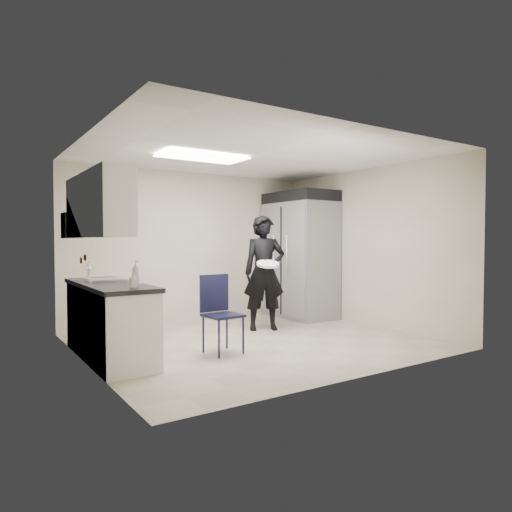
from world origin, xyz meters
TOP-DOWN VIEW (x-y plane):
  - floor at (0.00, 0.00)m, footprint 4.50×4.50m
  - ceiling at (0.00, 0.00)m, footprint 4.50×4.50m
  - back_wall at (0.00, 2.00)m, footprint 4.50×0.00m
  - left_wall at (-2.25, 0.00)m, footprint 0.00×4.00m
  - right_wall at (2.25, 0.00)m, footprint 0.00×4.00m
  - ceiling_panel at (-0.60, 0.40)m, footprint 1.20×0.60m
  - lower_counter at (-1.95, 0.20)m, footprint 0.60×1.90m
  - countertop at (-1.95, 0.20)m, footprint 0.64×1.95m
  - sink at (-1.93, 0.45)m, footprint 0.42×0.40m
  - faucet at (-2.13, 0.45)m, footprint 0.02×0.02m
  - upper_cabinets at (-2.08, 0.20)m, footprint 0.35×1.80m
  - towel_dispenser at (-2.14, 1.35)m, footprint 0.22×0.30m
  - notice_sticker_left at (-2.24, 0.10)m, footprint 0.00×0.12m
  - notice_sticker_right at (-2.24, 0.30)m, footprint 0.00×0.12m
  - commercial_fridge at (1.83, 1.27)m, footprint 0.80×1.35m
  - fridge_compressor at (1.83, 1.27)m, footprint 0.80×1.35m
  - folding_chair at (-0.69, -0.34)m, footprint 0.46×0.46m
  - man_tuxedo at (0.59, 0.63)m, footprint 0.78×0.66m
  - bucket_lid at (0.50, 0.40)m, footprint 0.44×0.44m
  - soap_bottle_a at (-1.76, -0.23)m, footprint 0.14×0.14m
  - soap_bottle_b at (-1.88, -0.49)m, footprint 0.08×0.08m

SIDE VIEW (x-z plane):
  - floor at x=0.00m, z-range 0.00..0.00m
  - lower_counter at x=-1.95m, z-range 0.00..0.86m
  - folding_chair at x=-0.69m, z-range 0.00..0.95m
  - sink at x=-1.93m, z-range 0.80..0.94m
  - countertop at x=-1.95m, z-range 0.86..0.91m
  - man_tuxedo at x=0.59m, z-range 0.00..1.81m
  - soap_bottle_b at x=-1.88m, z-range 0.91..1.08m
  - faucet at x=-2.13m, z-range 0.90..1.14m
  - soap_bottle_a at x=-1.76m, z-range 0.91..1.19m
  - commercial_fridge at x=1.83m, z-range 0.00..2.10m
  - bucket_lid at x=0.50m, z-range 1.03..1.08m
  - notice_sticker_right at x=-2.24m, z-range 1.15..1.21m
  - notice_sticker_left at x=-2.24m, z-range 1.19..1.25m
  - back_wall at x=0.00m, z-range -0.95..3.55m
  - left_wall at x=-2.25m, z-range -0.70..3.30m
  - right_wall at x=2.25m, z-range -0.70..3.30m
  - towel_dispenser at x=-2.14m, z-range 1.45..1.80m
  - upper_cabinets at x=-2.08m, z-range 1.45..2.20m
  - fridge_compressor at x=1.83m, z-range 2.10..2.30m
  - ceiling_panel at x=-0.60m, z-range 2.56..2.58m
  - ceiling at x=0.00m, z-range 2.60..2.60m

